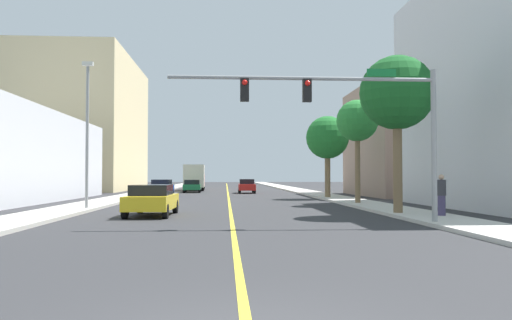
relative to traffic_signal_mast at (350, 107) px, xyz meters
The scene contains 17 objects.
ground 30.04m from the traffic_signal_mast, 98.34° to the left, with size 192.00×192.00×0.00m, color #2D2D30.
sidewalk_left 32.34m from the traffic_signal_mast, 113.45° to the left, with size 2.71×168.00×0.15m, color #B2ADA3.
sidewalk_right 30.01m from the traffic_signal_mast, 82.00° to the left, with size 2.71×168.00×0.15m, color beige.
lane_marking_center 30.04m from the traffic_signal_mast, 98.34° to the left, with size 0.16×144.00×0.01m, color yellow.
building_left_far 53.33m from the traffic_signal_mast, 116.51° to the left, with size 14.58×23.41×16.68m, color beige.
building_right_far 31.89m from the traffic_signal_mast, 58.26° to the left, with size 17.91×14.08×10.10m, color gray.
traffic_signal_mast is the anchor object (origin of this frame).
street_lamp 14.83m from the traffic_signal_mast, 143.40° to the left, with size 0.56×0.28×7.76m.
palm_near 5.72m from the traffic_signal_mast, 53.12° to the left, with size 3.44×3.44×7.26m.
palm_mid 13.39m from the traffic_signal_mast, 73.89° to the left, with size 2.63×2.63×6.48m.
palm_far 21.52m from the traffic_signal_mast, 80.57° to the left, with size 3.40×3.40×6.44m.
car_yellow 10.13m from the traffic_signal_mast, 147.18° to the left, with size 2.07×4.38×1.43m.
car_blue 28.27m from the traffic_signal_mast, 111.27° to the left, with size 1.87×4.43×1.50m.
car_red 34.78m from the traffic_signal_mast, 93.88° to the left, with size 1.75×4.17×1.47m.
car_green 37.98m from the traffic_signal_mast, 102.50° to the left, with size 1.93×4.31×1.39m.
delivery_truck 45.08m from the traffic_signal_mast, 100.74° to the left, with size 2.63×8.72×3.14m.
pedestrian 6.30m from the traffic_signal_mast, 30.12° to the left, with size 0.38×0.38×1.75m.
Camera 1 is at (-0.26, -5.64, 1.85)m, focal length 35.29 mm.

